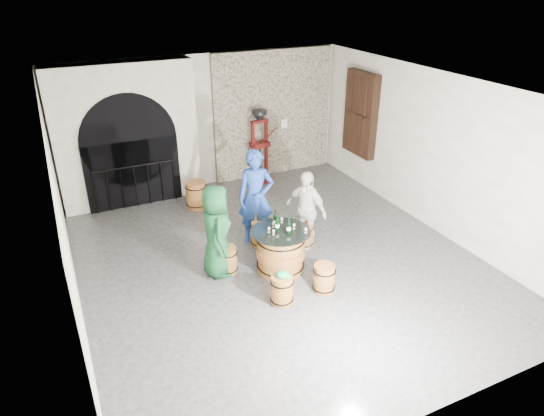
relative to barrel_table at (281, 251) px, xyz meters
name	(u,v)px	position (x,y,z in m)	size (l,w,h in m)	color
ground	(277,259)	(0.10, 0.36, -0.40)	(8.00, 8.00, 0.00)	#2D2D2F
wall_back	(205,122)	(0.10, 4.36, 1.20)	(8.00, 8.00, 0.00)	silver
wall_front	(439,313)	(0.10, -3.64, 1.20)	(8.00, 8.00, 0.00)	silver
wall_left	(63,221)	(-3.40, 0.36, 1.20)	(8.00, 8.00, 0.00)	silver
wall_right	(433,152)	(3.60, 0.36, 1.20)	(8.00, 8.00, 0.00)	silver
ceiling	(278,89)	(0.10, 0.36, 2.80)	(8.00, 8.00, 0.00)	beige
stone_facing_panel	(273,114)	(1.90, 4.30, 1.20)	(3.20, 0.12, 3.18)	tan
arched_opening	(127,136)	(-1.80, 4.10, 1.18)	(3.10, 0.60, 3.19)	silver
shuttered_window	(360,114)	(3.48, 2.76, 1.40)	(0.23, 1.10, 2.00)	black
barrel_table	(281,251)	(0.00, 0.00, 0.00)	(1.05, 1.05, 0.81)	#925E2A
barrel_stool_left	(227,260)	(-0.90, 0.35, -0.15)	(0.39, 0.39, 0.51)	#925E2A
barrel_stool_far	(260,234)	(0.03, 0.96, -0.15)	(0.39, 0.39, 0.51)	#925E2A
barrel_stool_right	(304,235)	(0.78, 0.56, -0.15)	(0.39, 0.39, 0.51)	#925E2A
barrel_stool_near_right	(324,278)	(0.38, -0.88, -0.15)	(0.39, 0.39, 0.51)	#925E2A
barrel_stool_near_left	(282,290)	(-0.41, -0.87, -0.15)	(0.39, 0.39, 0.51)	#925E2A
green_cap	(282,275)	(-0.40, -0.87, 0.14)	(0.23, 0.19, 0.10)	#0E9B4E
person_green	(217,231)	(-1.04, 0.40, 0.45)	(0.83, 0.54, 1.69)	#113F20
person_blue	(256,197)	(0.04, 1.18, 0.55)	(0.69, 0.45, 1.90)	navy
person_white	(306,210)	(0.83, 0.59, 0.38)	(0.92, 0.38, 1.56)	silver
wine_bottle_left	(277,224)	(-0.05, 0.04, 0.54)	(0.08, 0.08, 0.32)	black
wine_bottle_center	(289,227)	(0.08, -0.14, 0.54)	(0.08, 0.08, 0.32)	black
wine_bottle_right	(276,220)	(-0.01, 0.19, 0.54)	(0.08, 0.08, 0.32)	black
tasting_glass_a	(274,232)	(-0.17, -0.07, 0.46)	(0.05, 0.05, 0.10)	#BC7924
tasting_glass_b	(294,226)	(0.25, -0.03, 0.46)	(0.05, 0.05, 0.10)	#BC7924
tasting_glass_c	(273,225)	(-0.06, 0.18, 0.46)	(0.05, 0.05, 0.10)	#BC7924
tasting_glass_d	(282,220)	(0.15, 0.27, 0.46)	(0.05, 0.05, 0.10)	#BC7924
tasting_glass_e	(306,230)	(0.36, -0.25, 0.46)	(0.05, 0.05, 0.10)	#BC7924
tasting_glass_f	(269,230)	(-0.21, 0.04, 0.46)	(0.05, 0.05, 0.10)	#BC7924
side_barrel	(196,195)	(-0.59, 3.14, -0.08)	(0.48, 0.48, 0.64)	#925E2A
corking_press	(260,141)	(1.33, 3.89, 0.68)	(0.80, 0.50, 1.86)	#530F0D
control_box	(283,123)	(2.15, 4.22, 0.95)	(0.18, 0.10, 0.22)	silver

